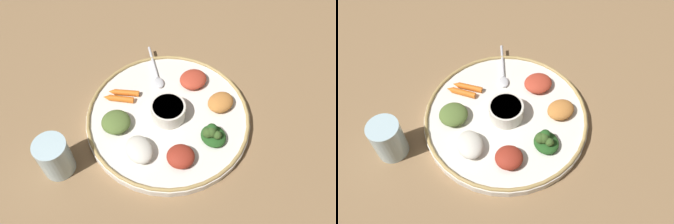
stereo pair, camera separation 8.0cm
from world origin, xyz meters
The scene contains 14 objects.
ground_plane centered at (0.00, 0.00, 0.00)m, with size 2.40×2.40×0.00m, color olive.
platter centered at (0.00, 0.00, 0.01)m, with size 0.38×0.38×0.02m, color white.
platter_rim centered at (0.00, 0.00, 0.02)m, with size 0.38×0.38×0.01m, color tan.
center_bowl centered at (0.00, 0.00, 0.04)m, with size 0.08×0.08×0.04m.
spoon centered at (0.03, -0.13, 0.02)m, with size 0.05×0.14×0.01m.
greens_pile centered at (-0.10, 0.06, 0.04)m, with size 0.08×0.08×0.04m.
carrot_near_spoon centered at (0.11, -0.06, 0.03)m, with size 0.08×0.02×0.01m.
carrot_outer centered at (0.12, -0.05, 0.03)m, with size 0.08×0.02×0.01m.
mound_collards centered at (0.12, 0.03, 0.04)m, with size 0.07×0.07×0.03m, color #567033.
mound_squash centered at (-0.12, -0.03, 0.03)m, with size 0.07×0.05×0.03m, color #C67A38.
mound_rice_white centered at (0.06, 0.10, 0.04)m, with size 0.07×0.06×0.03m, color silver.
mound_beet centered at (-0.03, 0.12, 0.04)m, with size 0.06×0.06×0.03m, color maroon.
mound_berbere_red centered at (-0.06, -0.10, 0.03)m, with size 0.07×0.06×0.03m, color #B73D28.
drinking_glass centered at (0.24, 0.12, 0.04)m, with size 0.07×0.07×0.10m.
Camera 1 is at (0.01, 0.46, 0.69)m, focal length 37.21 mm.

